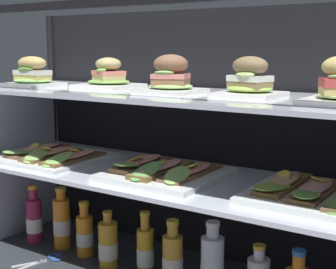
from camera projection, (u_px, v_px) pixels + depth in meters
The scene contains 20 objects.
case_frame at pixel (195, 133), 1.73m from camera, with size 1.56×0.51×0.92m.
riser_lower_tier at pixel (168, 230), 1.64m from camera, with size 1.50×0.45×0.34m.
shelf_lower_glass at pixel (168, 177), 1.61m from camera, with size 1.51×0.47×0.01m, color silver.
riser_upper_tier at pixel (168, 137), 1.59m from camera, with size 1.50×0.45×0.25m.
shelf_upper_glass at pixel (168, 95), 1.56m from camera, with size 1.51×0.47×0.01m, color silver.
plated_roll_sandwich_mid_left at pixel (32, 75), 1.80m from camera, with size 0.17×0.17×0.11m.
plated_roll_sandwich_center at pixel (108, 77), 1.75m from camera, with size 0.19×0.19×0.10m.
plated_roll_sandwich_far_left at pixel (171, 78), 1.55m from camera, with size 0.18×0.18×0.12m.
plated_roll_sandwich_left_of_center at pixel (250, 81), 1.43m from camera, with size 0.17×0.17×0.11m.
open_sandwich_tray_near_left_corner at pixel (53, 155), 1.83m from camera, with size 0.34×0.34×0.06m.
open_sandwich_tray_far_right at pixel (163, 171), 1.58m from camera, with size 0.34×0.34×0.06m.
open_sandwich_tray_mid_right at pixel (314, 193), 1.35m from camera, with size 0.34×0.35×0.06m.
juice_bottle_back_center at pixel (34, 220), 1.97m from camera, with size 0.06×0.06×0.23m.
juice_bottle_front_fourth at pixel (62, 222), 1.91m from camera, with size 0.07×0.07×0.23m.
juice_bottle_front_left_end at pixel (85, 234), 1.84m from camera, with size 0.06×0.06×0.20m.
juice_bottle_front_right_end at pixel (108, 245), 1.75m from camera, with size 0.07×0.07×0.20m.
juice_bottle_back_left at pixel (145, 250), 1.69m from camera, with size 0.06×0.06×0.22m.
juice_bottle_front_second at pixel (173, 259), 1.61m from camera, with size 0.07×0.07×0.22m.
juice_bottle_near_post at pixel (212, 266), 1.53m from camera, with size 0.07×0.07×0.24m.
kitchen_scissors at pixel (50, 259), 1.81m from camera, with size 0.11×0.18×0.01m.
Camera 1 is at (0.86, -1.30, 0.79)m, focal length 53.95 mm.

